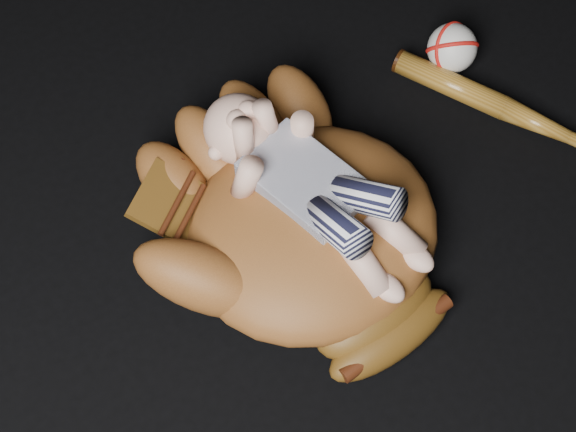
{
  "coord_description": "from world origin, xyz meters",
  "views": [
    {
      "loc": [
        -0.46,
        -0.41,
        1.14
      ],
      "look_at": [
        -0.11,
        0.06,
        0.09
      ],
      "focal_mm": 55.0,
      "sensor_mm": 36.0,
      "label": 1
    }
  ],
  "objects_px": {
    "newborn_baby": "(321,191)",
    "baseball_bat": "(517,114)",
    "baseball_glove": "(312,224)",
    "baseball": "(452,48)"
  },
  "relations": [
    {
      "from": "newborn_baby",
      "to": "baseball_bat",
      "type": "xyz_separation_m",
      "value": [
        0.37,
        -0.02,
        -0.11
      ]
    },
    {
      "from": "baseball_glove",
      "to": "baseball",
      "type": "relative_size",
      "value": 6.39
    },
    {
      "from": "baseball_glove",
      "to": "newborn_baby",
      "type": "distance_m",
      "value": 0.06
    },
    {
      "from": "baseball",
      "to": "newborn_baby",
      "type": "bearing_deg",
      "value": -160.45
    },
    {
      "from": "newborn_baby",
      "to": "baseball",
      "type": "xyz_separation_m",
      "value": [
        0.37,
        0.13,
        -0.09
      ]
    },
    {
      "from": "baseball",
      "to": "baseball_bat",
      "type": "bearing_deg",
      "value": -86.57
    },
    {
      "from": "baseball_bat",
      "to": "newborn_baby",
      "type": "bearing_deg",
      "value": 177.3
    },
    {
      "from": "newborn_baby",
      "to": "baseball",
      "type": "distance_m",
      "value": 0.4
    },
    {
      "from": "baseball_glove",
      "to": "newborn_baby",
      "type": "bearing_deg",
      "value": 26.43
    },
    {
      "from": "newborn_baby",
      "to": "baseball",
      "type": "relative_size",
      "value": 4.63
    }
  ]
}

